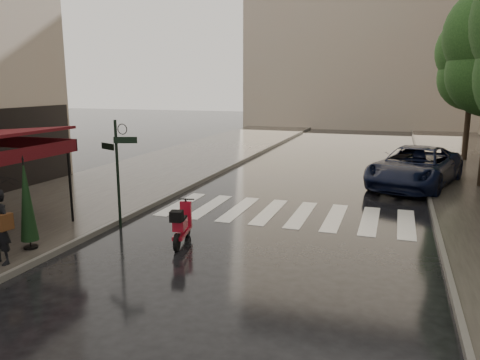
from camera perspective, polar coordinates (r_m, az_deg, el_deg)
The scene contains 11 objects.
ground at distance 11.06m, azimuth -17.54°, elevation -10.53°, with size 120.00×120.00×0.00m, color black.
sidewalk_near at distance 23.21m, azimuth -9.23°, elevation 1.51°, with size 6.00×60.00×0.12m, color #38332D.
curb_near at distance 21.97m, azimuth -2.17°, elevation 1.13°, with size 0.12×60.00×0.16m, color #595651.
curb_far at distance 20.62m, azimuth 21.64°, elevation -0.38°, with size 0.12×60.00×0.16m, color #595651.
crosswalk at distance 15.12m, azimuth 5.53°, elevation -4.03°, with size 7.85×3.20×0.01m.
signpost at distance 13.61m, azimuth -14.70°, elevation 1.77°, with size 1.17×0.29×3.10m.
backdrop_building at distance 46.69m, azimuth 15.28°, elevation 18.51°, with size 22.00×6.00×20.00m, color tan.
tree_far at distance 27.46m, azimuth 26.61°, elevation 13.32°, with size 3.80×3.80×8.16m.
scooter at distance 12.17m, azimuth -7.13°, elevation -5.54°, with size 0.62×1.61×1.07m.
parked_car at distance 20.06m, azimuth 20.57°, elevation 1.51°, with size 2.68×5.82×1.62m, color black.
parasol_back at distance 12.35m, azimuth -24.58°, elevation -2.26°, with size 0.42×0.42×2.25m.
Camera 1 is at (6.21, -8.20, 4.06)m, focal length 35.00 mm.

